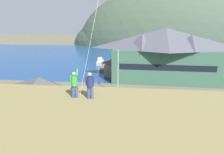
{
  "coord_description": "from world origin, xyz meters",
  "views": [
    {
      "loc": [
        4.2,
        -19.63,
        11.26
      ],
      "look_at": [
        0.94,
        9.0,
        3.71
      ],
      "focal_mm": 30.39,
      "sensor_mm": 36.0,
      "label": 1
    }
  ],
  "objects_px": {
    "parked_car_front_row_red": "(203,100)",
    "moored_boat_outer_mooring": "(120,67)",
    "parked_car_corner_spot": "(81,97)",
    "parked_car_front_row_silver": "(108,116)",
    "parked_car_back_row_right": "(56,119)",
    "wharf_dock": "(109,65)",
    "harbor_lodge": "(164,53)",
    "moored_boat_wharfside": "(100,62)",
    "parking_light_pole": "(118,69)",
    "person_kite_flyer": "(74,84)",
    "person_companion": "(90,85)",
    "storage_shed_near_lot": "(40,93)",
    "storage_shed_waterside": "(117,66)",
    "parked_car_mid_row_far": "(182,117)",
    "parked_car_front_row_end": "(162,101)"
  },
  "relations": [
    {
      "from": "person_kite_flyer",
      "to": "moored_boat_outer_mooring",
      "type": "bearing_deg",
      "value": 89.82
    },
    {
      "from": "wharf_dock",
      "to": "parked_car_back_row_right",
      "type": "distance_m",
      "value": 36.28
    },
    {
      "from": "moored_boat_outer_mooring",
      "to": "parked_car_corner_spot",
      "type": "bearing_deg",
      "value": -99.54
    },
    {
      "from": "parked_car_front_row_silver",
      "to": "moored_boat_outer_mooring",
      "type": "bearing_deg",
      "value": 91.53
    },
    {
      "from": "person_companion",
      "to": "parking_light_pole",
      "type": "bearing_deg",
      "value": 89.14
    },
    {
      "from": "parked_car_corner_spot",
      "to": "parked_car_front_row_end",
      "type": "relative_size",
      "value": 1.03
    },
    {
      "from": "parked_car_front_row_red",
      "to": "parking_light_pole",
      "type": "height_order",
      "value": "parking_light_pole"
    },
    {
      "from": "person_companion",
      "to": "moored_boat_wharfside",
      "type": "bearing_deg",
      "value": 99.25
    },
    {
      "from": "person_kite_flyer",
      "to": "person_companion",
      "type": "distance_m",
      "value": 1.06
    },
    {
      "from": "parked_car_mid_row_far",
      "to": "parked_car_front_row_silver",
      "type": "xyz_separation_m",
      "value": [
        -8.7,
        -0.64,
        0.0
      ]
    },
    {
      "from": "harbor_lodge",
      "to": "parked_car_corner_spot",
      "type": "relative_size",
      "value": 5.35
    },
    {
      "from": "storage_shed_waterside",
      "to": "parked_car_mid_row_far",
      "type": "distance_m",
      "value": 25.11
    },
    {
      "from": "storage_shed_near_lot",
      "to": "parked_car_corner_spot",
      "type": "bearing_deg",
      "value": 26.29
    },
    {
      "from": "storage_shed_near_lot",
      "to": "parked_car_mid_row_far",
      "type": "xyz_separation_m",
      "value": [
        18.64,
        -2.69,
        -1.36
      ]
    },
    {
      "from": "moored_boat_wharfside",
      "to": "person_kite_flyer",
      "type": "xyz_separation_m",
      "value": [
        6.59,
        -46.85,
        6.98
      ]
    },
    {
      "from": "harbor_lodge",
      "to": "parked_car_corner_spot",
      "type": "distance_m",
      "value": 21.53
    },
    {
      "from": "parked_car_front_row_red",
      "to": "person_companion",
      "type": "relative_size",
      "value": 2.44
    },
    {
      "from": "moored_boat_wharfside",
      "to": "parked_car_corner_spot",
      "type": "distance_m",
      "value": 32.24
    },
    {
      "from": "storage_shed_waterside",
      "to": "person_kite_flyer",
      "type": "bearing_deg",
      "value": -89.84
    },
    {
      "from": "moored_boat_wharfside",
      "to": "person_companion",
      "type": "bearing_deg",
      "value": -80.75
    },
    {
      "from": "wharf_dock",
      "to": "parked_car_front_row_silver",
      "type": "bearing_deg",
      "value": -82.95
    },
    {
      "from": "parked_car_back_row_right",
      "to": "parked_car_front_row_silver",
      "type": "relative_size",
      "value": 0.98
    },
    {
      "from": "person_companion",
      "to": "parked_car_front_row_silver",
      "type": "bearing_deg",
      "value": 90.78
    },
    {
      "from": "parked_car_front_row_red",
      "to": "moored_boat_outer_mooring",
      "type": "bearing_deg",
      "value": 120.38
    },
    {
      "from": "parked_car_back_row_right",
      "to": "parked_car_front_row_red",
      "type": "height_order",
      "value": "same"
    },
    {
      "from": "parked_car_front_row_silver",
      "to": "parked_car_back_row_right",
      "type": "bearing_deg",
      "value": -165.99
    },
    {
      "from": "moored_boat_wharfside",
      "to": "parking_light_pole",
      "type": "height_order",
      "value": "parking_light_pole"
    },
    {
      "from": "moored_boat_outer_mooring",
      "to": "parked_car_front_row_silver",
      "type": "distance_m",
      "value": 30.27
    },
    {
      "from": "moored_boat_wharfside",
      "to": "parked_car_front_row_silver",
      "type": "bearing_deg",
      "value": -78.79
    },
    {
      "from": "parked_car_back_row_right",
      "to": "storage_shed_near_lot",
      "type": "bearing_deg",
      "value": 130.78
    },
    {
      "from": "harbor_lodge",
      "to": "person_companion",
      "type": "height_order",
      "value": "harbor_lodge"
    },
    {
      "from": "parked_car_back_row_right",
      "to": "wharf_dock",
      "type": "bearing_deg",
      "value": 87.6
    },
    {
      "from": "parked_car_corner_spot",
      "to": "parked_car_front_row_silver",
      "type": "xyz_separation_m",
      "value": [
        4.92,
        -5.81,
        0.0
      ]
    },
    {
      "from": "wharf_dock",
      "to": "parked_car_corner_spot",
      "type": "height_order",
      "value": "parked_car_corner_spot"
    },
    {
      "from": "moored_boat_wharfside",
      "to": "parked_car_mid_row_far",
      "type": "relative_size",
      "value": 1.33
    },
    {
      "from": "moored_boat_wharfside",
      "to": "parked_car_front_row_end",
      "type": "bearing_deg",
      "value": -65.64
    },
    {
      "from": "storage_shed_waterside",
      "to": "parked_car_front_row_silver",
      "type": "xyz_separation_m",
      "value": [
        1.02,
        -23.76,
        -1.27
      ]
    },
    {
      "from": "parked_car_front_row_silver",
      "to": "person_kite_flyer",
      "type": "height_order",
      "value": "person_kite_flyer"
    },
    {
      "from": "person_kite_flyer",
      "to": "storage_shed_near_lot",
      "type": "bearing_deg",
      "value": 126.39
    },
    {
      "from": "storage_shed_waterside",
      "to": "parked_car_front_row_end",
      "type": "bearing_deg",
      "value": -65.82
    },
    {
      "from": "parking_light_pole",
      "to": "person_kite_flyer",
      "type": "relative_size",
      "value": 4.27
    },
    {
      "from": "harbor_lodge",
      "to": "storage_shed_near_lot",
      "type": "bearing_deg",
      "value": -137.54
    },
    {
      "from": "moored_boat_outer_mooring",
      "to": "parking_light_pole",
      "type": "distance_m",
      "value": 20.88
    },
    {
      "from": "parking_light_pole",
      "to": "person_kite_flyer",
      "type": "xyz_separation_m",
      "value": [
        -1.34,
        -18.68,
        3.09
      ]
    },
    {
      "from": "wharf_dock",
      "to": "parked_car_mid_row_far",
      "type": "height_order",
      "value": "parked_car_mid_row_far"
    },
    {
      "from": "person_kite_flyer",
      "to": "moored_boat_wharfside",
      "type": "bearing_deg",
      "value": 98.0
    },
    {
      "from": "storage_shed_near_lot",
      "to": "parked_car_back_row_right",
      "type": "bearing_deg",
      "value": -49.22
    },
    {
      "from": "parked_car_back_row_right",
      "to": "harbor_lodge",
      "type": "bearing_deg",
      "value": 55.88
    },
    {
      "from": "parked_car_front_row_end",
      "to": "person_companion",
      "type": "relative_size",
      "value": 2.43
    },
    {
      "from": "wharf_dock",
      "to": "harbor_lodge",
      "type": "bearing_deg",
      "value": -44.93
    }
  ]
}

